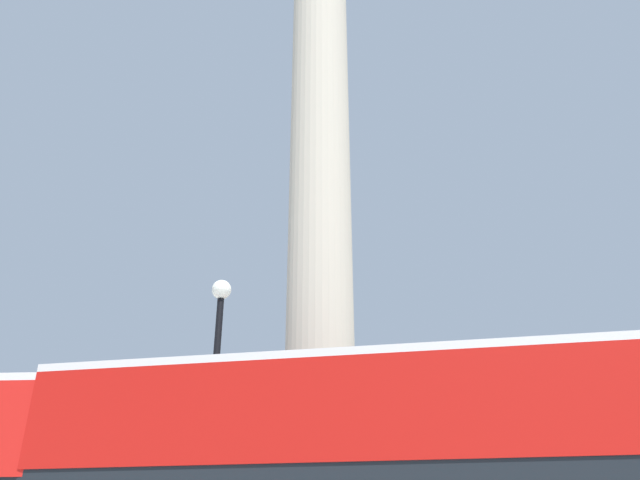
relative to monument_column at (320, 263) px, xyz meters
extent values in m
cube|color=#BCB29E|center=(0.00, 0.00, -5.71)|extent=(2.08, 2.08, 1.26)
cylinder|color=#BCB29E|center=(0.00, 0.00, 4.17)|extent=(1.84, 1.84, 18.49)
cube|color=#B7140F|center=(1.59, -6.05, -5.41)|extent=(10.20, 3.21, 1.43)
cube|color=silver|center=(1.59, -6.05, -4.64)|extent=(10.20, 3.21, 0.12)
ellipsoid|color=brown|center=(8.18, 3.02, -4.25)|extent=(2.09, 1.12, 1.09)
cylinder|color=brown|center=(8.18, 3.02, -3.26)|extent=(0.36, 0.36, 0.90)
sphere|color=brown|center=(8.18, 3.02, -2.67)|extent=(0.28, 0.28, 0.28)
cylinder|color=brown|center=(7.51, 3.31, -5.36)|extent=(0.20, 0.20, 1.14)
cylinder|color=brown|center=(7.52, 2.71, -5.36)|extent=(0.20, 0.20, 1.14)
cylinder|color=black|center=(-1.56, -4.04, -5.68)|extent=(0.14, 0.14, 6.38)
sphere|color=white|center=(-1.56, -4.04, -2.28)|extent=(0.41, 0.41, 0.41)
camera|label=1|loc=(2.12, -15.90, -7.10)|focal=35.00mm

